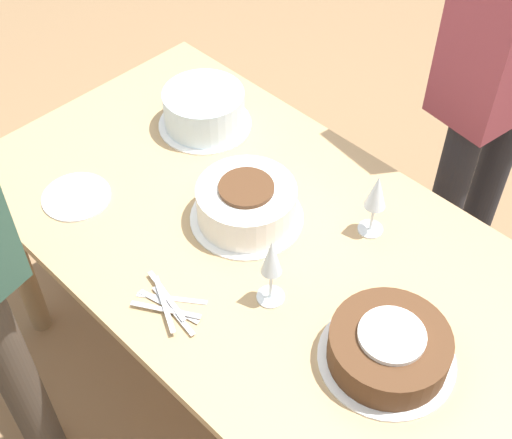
{
  "coord_description": "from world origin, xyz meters",
  "views": [
    {
      "loc": [
        0.86,
        -0.86,
        2.13
      ],
      "look_at": [
        0.0,
        0.0,
        0.81
      ],
      "focal_mm": 50.0,
      "sensor_mm": 36.0,
      "label": 1
    }
  ],
  "objects": [
    {
      "name": "fork_pile",
      "position": [
        0.02,
        -0.31,
        0.77
      ],
      "size": [
        0.21,
        0.14,
        0.02
      ],
      "color": "silver",
      "rests_on": "dining_table"
    },
    {
      "name": "dessert_plate_left",
      "position": [
        -0.43,
        -0.25,
        0.77
      ],
      "size": [
        0.19,
        0.19,
        0.01
      ],
      "color": "silver",
      "rests_on": "dining_table"
    },
    {
      "name": "cake_center_white",
      "position": [
        -0.05,
        0.02,
        0.82
      ],
      "size": [
        0.3,
        0.3,
        0.12
      ],
      "color": "white",
      "rests_on": "dining_table"
    },
    {
      "name": "wine_glass_far",
      "position": [
        0.2,
        0.22,
        0.89
      ],
      "size": [
        0.07,
        0.07,
        0.19
      ],
      "color": "silver",
      "rests_on": "dining_table"
    },
    {
      "name": "ground_plane",
      "position": [
        0.0,
        0.0,
        0.0
      ],
      "size": [
        12.0,
        12.0,
        0.0
      ],
      "primitive_type": "plane",
      "color": "#8E6B47"
    },
    {
      "name": "cake_front_chocolate",
      "position": [
        0.47,
        -0.06,
        0.81
      ],
      "size": [
        0.31,
        0.31,
        0.1
      ],
      "color": "white",
      "rests_on": "dining_table"
    },
    {
      "name": "cake_back_decorated",
      "position": [
        -0.41,
        0.2,
        0.82
      ],
      "size": [
        0.28,
        0.28,
        0.12
      ],
      "color": "white",
      "rests_on": "dining_table"
    },
    {
      "name": "dining_table",
      "position": [
        0.0,
        0.0,
        0.65
      ],
      "size": [
        1.59,
        0.89,
        0.76
      ],
      "color": "tan",
      "rests_on": "ground_plane"
    },
    {
      "name": "wine_glass_near",
      "position": [
        0.17,
        -0.12,
        0.9
      ],
      "size": [
        0.07,
        0.07,
        0.2
      ],
      "color": "silver",
      "rests_on": "dining_table"
    }
  ]
}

